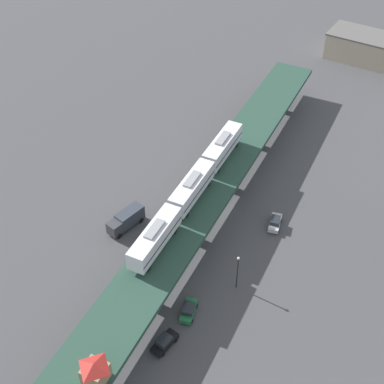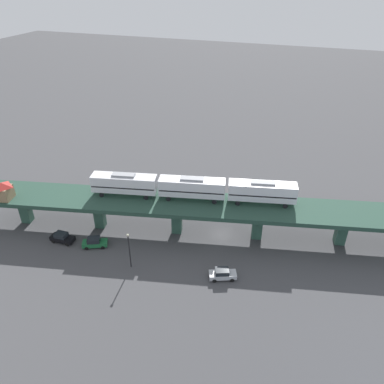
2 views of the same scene
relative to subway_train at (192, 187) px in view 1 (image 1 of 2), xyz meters
The scene contains 10 objects.
ground_plane 10.92m from the subway_train, 88.80° to the left, with size 400.00×400.00×0.00m, color #424244.
elevated_viaduct 6.75m from the subway_train, 88.44° to the left, with size 27.97×91.66×6.62m.
subway_train is the anchor object (origin of this frame).
signal_hut 34.64m from the subway_train, 71.29° to the right, with size 3.84×3.84×3.40m.
street_car_silver 16.69m from the subway_train, 38.76° to the left, with size 3.30×4.75×1.89m.
street_car_green 20.18m from the subway_train, 53.32° to the right, with size 3.43×4.75×1.89m.
street_car_black 25.56m from the subway_train, 60.99° to the right, with size 2.01×4.43×1.89m.
delivery_truck 13.61m from the subway_train, 141.71° to the right, with size 2.72×7.32×3.20m.
street_lamp 15.85m from the subway_train, 24.30° to the right, with size 0.44×0.44×6.94m.
warehouse_building 77.11m from the subway_train, 88.80° to the left, with size 29.50×13.25×6.80m.
Camera 1 is at (40.92, -57.99, 66.64)m, focal length 50.00 mm.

